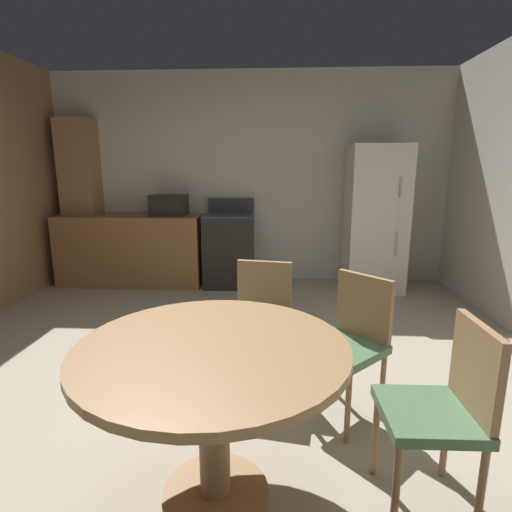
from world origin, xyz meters
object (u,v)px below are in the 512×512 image
(microwave, at_px, (169,205))
(chair_east, at_px, (445,404))
(oven_range, at_px, (229,249))
(chair_northeast, at_px, (351,337))
(chair_north, at_px, (261,318))
(dining_table, at_px, (213,378))
(refrigerator, at_px, (375,219))

(microwave, distance_m, chair_east, 4.07)
(oven_range, relative_size, chair_northeast, 1.26)
(chair_north, bearing_deg, oven_range, -158.59)
(chair_northeast, bearing_deg, chair_north, -71.81)
(chair_northeast, relative_size, chair_east, 1.00)
(microwave, bearing_deg, dining_table, -72.12)
(refrigerator, distance_m, chair_east, 3.44)
(refrigerator, height_order, chair_east, refrigerator)
(refrigerator, relative_size, chair_north, 2.02)
(refrigerator, relative_size, microwave, 4.00)
(dining_table, bearing_deg, microwave, 107.88)
(chair_east, relative_size, chair_north, 1.00)
(refrigerator, bearing_deg, dining_table, -113.11)
(chair_northeast, xyz_separation_m, chair_east, (0.28, -0.68, 0.00))
(refrigerator, height_order, chair_northeast, refrigerator)
(oven_range, relative_size, dining_table, 0.93)
(oven_range, bearing_deg, chair_north, -78.05)
(chair_east, bearing_deg, chair_north, -50.25)
(chair_northeast, bearing_deg, dining_table, 0.00)
(chair_northeast, xyz_separation_m, chair_north, (-0.56, 0.29, 0.00))
(microwave, distance_m, dining_table, 3.66)
(oven_range, distance_m, microwave, 0.94)
(refrigerator, height_order, dining_table, refrigerator)
(oven_range, distance_m, chair_northeast, 2.96)
(microwave, height_order, chair_northeast, microwave)
(microwave, xyz_separation_m, chair_north, (1.28, -2.46, -0.53))
(oven_range, relative_size, refrigerator, 0.62)
(dining_table, bearing_deg, chair_east, 1.04)
(oven_range, relative_size, chair_east, 1.26)
(refrigerator, bearing_deg, chair_north, -118.09)
(refrigerator, height_order, chair_north, refrigerator)
(refrigerator, bearing_deg, chair_east, -97.51)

